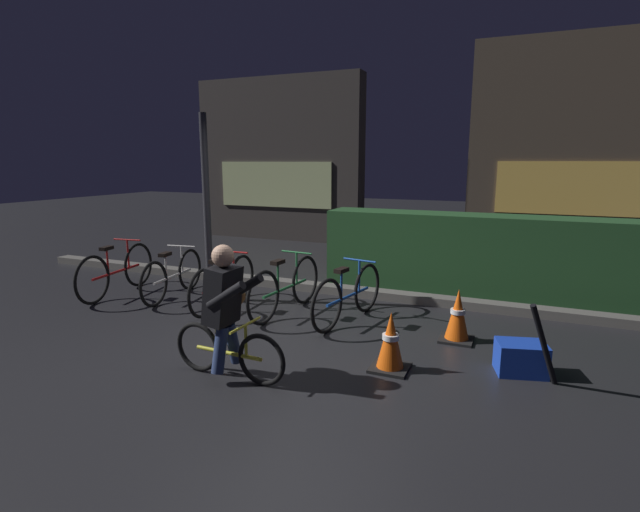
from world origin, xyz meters
TOP-DOWN VIEW (x-y plane):
  - ground_plane at (0.00, 0.00)m, footprint 40.00×40.00m
  - sidewalk_curb at (0.00, 2.20)m, footprint 12.00×0.24m
  - hedge_row at (1.80, 3.10)m, footprint 4.80×0.70m
  - storefront_left at (-3.42, 6.50)m, footprint 4.31×0.54m
  - storefront_right at (3.15, 7.20)m, footprint 4.19×0.54m
  - street_post at (-1.77, 1.20)m, footprint 0.10×0.10m
  - parked_bike_leftmost at (-3.19, 0.87)m, footprint 0.46×1.71m
  - parked_bike_left_mid at (-2.32, 1.06)m, footprint 0.46×1.57m
  - parked_bike_center_left at (-1.37, 0.95)m, footprint 0.46×1.59m
  - parked_bike_center_right at (-0.48, 1.05)m, footprint 0.46×1.68m
  - parked_bike_right_mid at (0.39, 1.06)m, footprint 0.46×1.59m
  - traffic_cone_near at (1.23, -0.10)m, footprint 0.36×0.36m
  - traffic_cone_far at (1.71, 0.92)m, footprint 0.36×0.36m
  - blue_crate at (2.38, 0.30)m, footprint 0.51×0.42m
  - cyclist at (-0.11, -0.84)m, footprint 1.19×0.53m
  - closed_umbrella at (2.55, 0.05)m, footprint 0.31×0.34m

SIDE VIEW (x-z plane):
  - ground_plane at x=0.00m, z-range 0.00..0.00m
  - sidewalk_curb at x=0.00m, z-range 0.00..0.12m
  - blue_crate at x=2.38m, z-range 0.00..0.30m
  - traffic_cone_near at x=1.23m, z-range -0.01..0.56m
  - traffic_cone_far at x=1.71m, z-range -0.01..0.58m
  - parked_bike_left_mid at x=-2.32m, z-range -0.03..0.70m
  - parked_bike_center_left at x=-1.37m, z-range -0.03..0.70m
  - parked_bike_right_mid at x=0.39m, z-range -0.03..0.71m
  - parked_bike_center_right at x=-0.48m, z-range -0.04..0.74m
  - parked_bike_leftmost at x=-3.19m, z-range -0.04..0.76m
  - closed_umbrella at x=2.55m, z-range 0.00..0.79m
  - hedge_row at x=1.80m, z-range 0.00..1.18m
  - cyclist at x=-0.11m, z-range 0.01..1.25m
  - street_post at x=-1.77m, z-range 0.00..2.60m
  - storefront_left at x=-3.42m, z-range -0.01..3.94m
  - storefront_right at x=3.15m, z-range -0.01..4.48m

